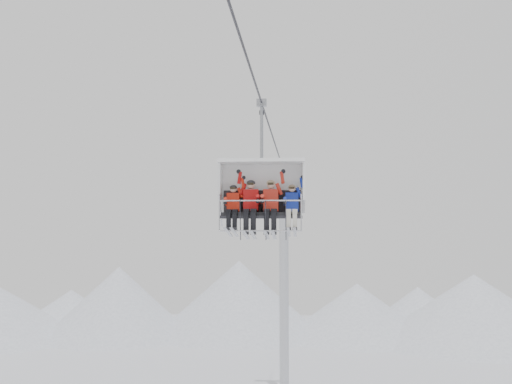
# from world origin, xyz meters

# --- Properties ---
(ridgeline) EXTENTS (72.00, 21.00, 7.00)m
(ridgeline) POSITION_xyz_m (-1.58, 42.05, 2.84)
(ridgeline) COLOR white
(ridgeline) RESTS_ON ground
(lift_tower_right) EXTENTS (2.00, 1.80, 13.48)m
(lift_tower_right) POSITION_xyz_m (0.00, 22.00, 5.78)
(lift_tower_right) COLOR #B7B9BE
(lift_tower_right) RESTS_ON ground
(haul_cable) EXTENTS (0.06, 50.00, 0.06)m
(haul_cable) POSITION_xyz_m (0.00, 0.00, 13.30)
(haul_cable) COLOR #2D2D32
(haul_cable) RESTS_ON lift_tower_left
(chairlift_carrier) EXTENTS (2.57, 1.17, 3.98)m
(chairlift_carrier) POSITION_xyz_m (0.00, 2.34, 10.72)
(chairlift_carrier) COLOR black
(chairlift_carrier) RESTS_ON haul_cable
(skier_far_left) EXTENTS (0.37, 1.69, 1.51)m
(skier_far_left) POSITION_xyz_m (-0.84, 2.01, 10.18)
(skier_far_left) COLOR red
(skier_far_left) RESTS_ON chairlift_carrier
(skier_center_left) EXTENTS (0.44, 1.69, 1.73)m
(skier_center_left) POSITION_xyz_m (-0.31, 2.03, 10.24)
(skier_center_left) COLOR #B8100F
(skier_center_left) RESTS_ON chairlift_carrier
(skier_center_right) EXTENTS (0.44, 1.69, 1.73)m
(skier_center_right) POSITION_xyz_m (0.28, 2.03, 10.24)
(skier_center_right) COLOR red
(skier_center_right) RESTS_ON chairlift_carrier
(skier_far_right) EXTENTS (0.38, 1.69, 1.51)m
(skier_far_right) POSITION_xyz_m (0.90, 2.01, 10.18)
(skier_far_right) COLOR #162998
(skier_far_right) RESTS_ON chairlift_carrier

